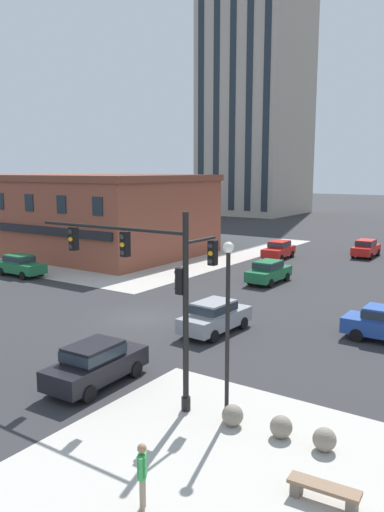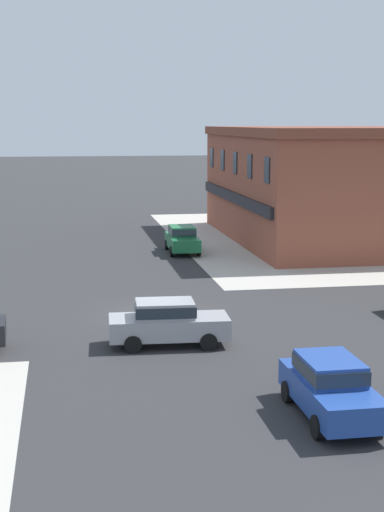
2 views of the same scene
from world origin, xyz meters
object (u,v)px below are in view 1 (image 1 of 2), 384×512
object	(u,v)px
traffic_signal_main	(158,280)
car_main_southbound_near	(96,362)
car_main_mid	(366,248)
car_cross_eastbound	(215,315)
pedestrian_walking_east	(142,472)
car_parked_curb	(269,271)
bollard_sphere_curb_a	(233,415)
bollard_sphere_curb_b	(281,427)
bollard_sphere_curb_c	(324,439)
car_main_northbound_far	(279,249)
street_lamp_corner_near	(228,312)
bench_near_signal	(324,491)
car_cross_westbound	(20,264)

from	to	relation	value
traffic_signal_main	car_main_southbound_near	distance (m)	4.54
car_main_southbound_near	car_main_mid	distance (m)	36.33
car_cross_eastbound	traffic_signal_main	bearing A→B (deg)	-72.77
pedestrian_walking_east	car_parked_curb	size ratio (longest dim) A/B	0.39
bollard_sphere_curb_a	bollard_sphere_curb_b	xyz separation A→B (m)	(1.63, 0.18, 0.00)
bollard_sphere_curb_a	car_parked_curb	distance (m)	22.00
bollard_sphere_curb_c	car_main_northbound_far	distance (m)	34.06
bollard_sphere_curb_c	car_main_mid	world-z (taller)	car_main_mid
traffic_signal_main	street_lamp_corner_near	bearing A→B (deg)	2.23
bench_near_signal	car_main_southbound_near	distance (m)	10.08
bollard_sphere_curb_b	bench_near_signal	bearing A→B (deg)	-46.62
bollard_sphere_curb_a	car_cross_eastbound	xyz separation A→B (m)	(-5.59, 7.96, 0.56)
bollard_sphere_curb_b	car_main_northbound_far	xyz separation A→B (m)	(-14.06, 30.38, 0.56)
car_main_mid	bollard_sphere_curb_b	bearing A→B (deg)	-78.21
bollard_sphere_curb_c	car_parked_curb	bearing A→B (deg)	119.89
traffic_signal_main	bollard_sphere_curb_b	world-z (taller)	traffic_signal_main
pedestrian_walking_east	traffic_signal_main	bearing A→B (deg)	124.00
bollard_sphere_curb_a	car_parked_curb	size ratio (longest dim) A/B	0.16
bench_near_signal	pedestrian_walking_east	world-z (taller)	pedestrian_walking_east
car_main_southbound_near	car_cross_westbound	bearing A→B (deg)	149.34
traffic_signal_main	car_main_northbound_far	size ratio (longest dim) A/B	1.57
street_lamp_corner_near	car_parked_curb	xyz separation A→B (m)	(-8.10, 19.95, -2.79)
bollard_sphere_curb_c	car_main_southbound_near	world-z (taller)	car_main_southbound_near
car_cross_westbound	car_parked_curb	world-z (taller)	same
bench_near_signal	car_main_northbound_far	size ratio (longest dim) A/B	0.41
car_main_northbound_far	car_cross_westbound	world-z (taller)	same
street_lamp_corner_near	bollard_sphere_curb_b	bearing A→B (deg)	-3.92
street_lamp_corner_near	car_main_southbound_near	size ratio (longest dim) A/B	1.34
bollard_sphere_curb_c	car_cross_eastbound	bearing A→B (deg)	137.97
pedestrian_walking_east	car_main_southbound_near	bearing A→B (deg)	142.87
bench_near_signal	car_cross_eastbound	size ratio (longest dim) A/B	0.41
bollard_sphere_curb_a	bollard_sphere_curb_c	xyz separation A→B (m)	(3.02, 0.20, 0.00)
bollard_sphere_curb_b	car_cross_eastbound	distance (m)	10.62
bollard_sphere_curb_a	bollard_sphere_curb_c	size ratio (longest dim) A/B	1.00
car_main_southbound_near	car_parked_curb	distance (m)	20.59
street_lamp_corner_near	car_main_mid	bearing A→B (deg)	98.66
car_parked_curb	car_main_southbound_near	bearing A→B (deg)	-82.97
car_cross_eastbound	car_main_mid	distance (m)	28.21
traffic_signal_main	car_parked_curb	world-z (taller)	traffic_signal_main
bench_near_signal	car_parked_curb	world-z (taller)	car_parked_curb
car_cross_westbound	car_parked_curb	distance (m)	19.43
street_lamp_corner_near	bollard_sphere_curb_a	bearing A→B (deg)	-37.85
bollard_sphere_curb_c	bench_near_signal	xyz separation A→B (m)	(0.84, -2.38, -0.03)
bench_near_signal	car_parked_curb	bearing A→B (deg)	118.88
car_cross_eastbound	bollard_sphere_curb_c	bearing A→B (deg)	-42.03
traffic_signal_main	car_main_mid	size ratio (longest dim) A/B	1.58
bench_near_signal	street_lamp_corner_near	world-z (taller)	street_lamp_corner_near
bench_near_signal	car_cross_eastbound	xyz separation A→B (m)	(-9.45, 10.13, 0.59)
car_cross_westbound	pedestrian_walking_east	bearing A→B (deg)	-32.30
traffic_signal_main	car_main_northbound_far	distance (m)	31.92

